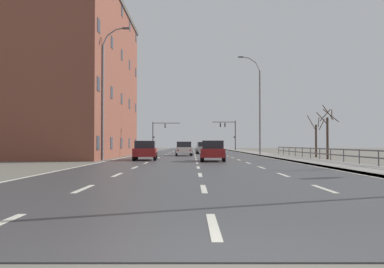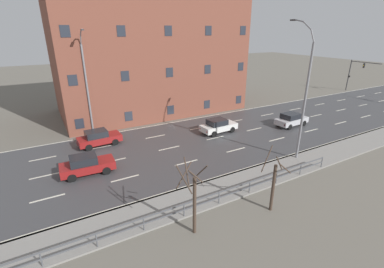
# 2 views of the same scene
# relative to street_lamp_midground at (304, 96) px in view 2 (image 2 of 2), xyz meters

# --- Properties ---
(ground_plane) EXTENTS (160.00, 160.00, 0.12)m
(ground_plane) POSITION_rel_street_lamp_midground_xyz_m (-7.44, 4.63, -5.73)
(ground_plane) COLOR #666056
(road_asphalt_strip) EXTENTS (14.00, 120.00, 0.03)m
(road_asphalt_strip) POSITION_rel_street_lamp_midground_xyz_m (-7.44, 16.63, -5.66)
(road_asphalt_strip) COLOR #3D3D3F
(road_asphalt_strip) RESTS_ON ground
(guardrail) EXTENTS (0.07, 36.27, 1.00)m
(guardrail) POSITION_rel_street_lamp_midground_xyz_m (2.41, -17.73, -4.97)
(guardrail) COLOR #515459
(guardrail) RESTS_ON ground
(street_lamp_midground) EXTENTS (2.61, 0.24, 11.61)m
(street_lamp_midground) POSITION_rel_street_lamp_midground_xyz_m (0.00, 0.00, 0.00)
(street_lamp_midground) COLOR slate
(street_lamp_midground) RESTS_ON ground
(street_lamp_left_bank) EXTENTS (2.25, 0.24, 10.87)m
(street_lamp_left_bank) POSITION_rel_street_lamp_midground_xyz_m (-14.92, -14.60, -0.33)
(street_lamp_left_bank) COLOR slate
(street_lamp_left_bank) RESTS_ON ground
(traffic_signal_left) EXTENTS (5.33, 0.36, 5.59)m
(traffic_signal_left) POSITION_rel_street_lamp_midground_xyz_m (-14.32, 31.42, -1.94)
(traffic_signal_left) COLOR #38383A
(traffic_signal_left) RESTS_ON ground
(car_far_right) EXTENTS (2.00, 4.19, 1.57)m
(car_far_right) POSITION_rel_street_lamp_midground_xyz_m (-11.56, -14.67, -4.87)
(car_far_right) COLOR maroon
(car_far_right) RESTS_ON ground
(car_near_right) EXTENTS (2.00, 4.19, 1.57)m
(car_near_right) POSITION_rel_street_lamp_midground_xyz_m (-6.19, -16.73, -4.87)
(car_near_right) COLOR maroon
(car_near_right) RESTS_ON ground
(car_distant) EXTENTS (1.97, 4.17, 1.57)m
(car_distant) POSITION_rel_street_lamp_midground_xyz_m (-8.70, -2.36, -4.87)
(car_distant) COLOR silver
(car_distant) RESTS_ON ground
(car_mid_centre) EXTENTS (2.01, 4.19, 1.57)m
(car_mid_centre) POSITION_rel_street_lamp_midground_xyz_m (-6.27, 6.46, -4.87)
(car_mid_centre) COLOR #B7B7BC
(car_mid_centre) RESTS_ON ground
(brick_building) EXTENTS (13.12, 24.30, 16.34)m
(brick_building) POSITION_rel_street_lamp_midground_xyz_m (-21.57, -5.14, 2.51)
(brick_building) COLOR brown
(brick_building) RESTS_ON ground
(bare_tree_mid) EXTENTS (1.67, 1.48, 4.66)m
(bare_tree_mid) POSITION_rel_street_lamp_midground_xyz_m (3.83, -12.71, -3.48)
(bare_tree_mid) COLOR #423328
(bare_tree_mid) RESTS_ON ground
(bare_tree_far) EXTENTS (1.51, 1.56, 4.18)m
(bare_tree_far) POSITION_rel_street_lamp_midground_xyz_m (4.47, -7.38, -3.80)
(bare_tree_far) COLOR #423328
(bare_tree_far) RESTS_ON ground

